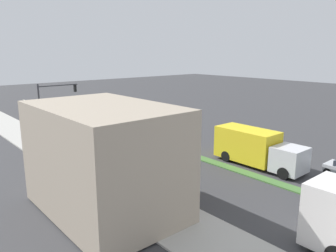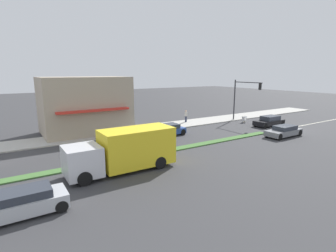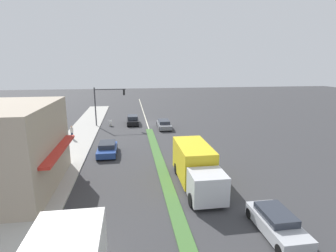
{
  "view_description": "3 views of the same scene",
  "coord_description": "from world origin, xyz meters",
  "px_view_note": "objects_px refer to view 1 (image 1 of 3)",
  "views": [
    {
      "loc": [
        19.84,
        36.29,
        9.06
      ],
      "look_at": [
        -1.27,
        11.81,
        1.72
      ],
      "focal_mm": 35.0,
      "sensor_mm": 36.0,
      "label": 1
    },
    {
      "loc": [
        -18.45,
        28.58,
        6.74
      ],
      "look_at": [
        0.11,
        16.67,
        2.2
      ],
      "focal_mm": 28.0,
      "sensor_mm": 36.0,
      "label": 2
    },
    {
      "loc": [
        2.62,
        39.7,
        8.93
      ],
      "look_at": [
        -1.68,
        10.82,
        2.06
      ],
      "focal_mm": 28.0,
      "sensor_mm": 36.0,
      "label": 3
    }
  ],
  "objects_px": {
    "warning_aframe_sign": "(60,130)",
    "suv_grey": "(129,123)",
    "coupe_blue": "(127,153)",
    "suv_black": "(83,123)",
    "delivery_truck": "(256,148)",
    "pedestrian": "(47,144)",
    "traffic_signal_main": "(52,100)"
  },
  "relations": [
    {
      "from": "traffic_signal_main",
      "to": "coupe_blue",
      "type": "height_order",
      "value": "traffic_signal_main"
    },
    {
      "from": "pedestrian",
      "to": "suv_black",
      "type": "bearing_deg",
      "value": -133.81
    },
    {
      "from": "pedestrian",
      "to": "suv_grey",
      "type": "xyz_separation_m",
      "value": [
        -11.82,
        -4.25,
        -0.4
      ]
    },
    {
      "from": "pedestrian",
      "to": "suv_black",
      "type": "xyz_separation_m",
      "value": [
        -7.42,
        -7.74,
        -0.36
      ]
    },
    {
      "from": "delivery_truck",
      "to": "warning_aframe_sign",
      "type": "bearing_deg",
      "value": -69.64
    },
    {
      "from": "warning_aframe_sign",
      "to": "suv_grey",
      "type": "xyz_separation_m",
      "value": [
        -7.75,
        2.65,
        0.15
      ]
    },
    {
      "from": "traffic_signal_main",
      "to": "coupe_blue",
      "type": "xyz_separation_m",
      "value": [
        -1.12,
        12.94,
        -3.31
      ]
    },
    {
      "from": "coupe_blue",
      "to": "suv_black",
      "type": "height_order",
      "value": "suv_black"
    },
    {
      "from": "delivery_truck",
      "to": "suv_grey",
      "type": "bearing_deg",
      "value": -90.0
    },
    {
      "from": "coupe_blue",
      "to": "suv_black",
      "type": "relative_size",
      "value": 0.96
    },
    {
      "from": "suv_grey",
      "to": "warning_aframe_sign",
      "type": "bearing_deg",
      "value": -18.85
    },
    {
      "from": "warning_aframe_sign",
      "to": "delivery_truck",
      "type": "relative_size",
      "value": 0.11
    },
    {
      "from": "traffic_signal_main",
      "to": "suv_grey",
      "type": "height_order",
      "value": "traffic_signal_main"
    },
    {
      "from": "warning_aframe_sign",
      "to": "suv_black",
      "type": "bearing_deg",
      "value": -165.88
    },
    {
      "from": "delivery_truck",
      "to": "coupe_blue",
      "type": "height_order",
      "value": "delivery_truck"
    },
    {
      "from": "suv_grey",
      "to": "pedestrian",
      "type": "bearing_deg",
      "value": 19.77
    },
    {
      "from": "traffic_signal_main",
      "to": "suv_black",
      "type": "distance_m",
      "value": 5.18
    },
    {
      "from": "traffic_signal_main",
      "to": "suv_black",
      "type": "xyz_separation_m",
      "value": [
        -3.92,
        -0.8,
        -3.28
      ]
    },
    {
      "from": "warning_aframe_sign",
      "to": "pedestrian",
      "type": "bearing_deg",
      "value": 59.43
    },
    {
      "from": "delivery_truck",
      "to": "suv_black",
      "type": "relative_size",
      "value": 1.77
    },
    {
      "from": "suv_black",
      "to": "suv_grey",
      "type": "bearing_deg",
      "value": 141.59
    },
    {
      "from": "warning_aframe_sign",
      "to": "delivery_truck",
      "type": "distance_m",
      "value": 22.3
    },
    {
      "from": "traffic_signal_main",
      "to": "warning_aframe_sign",
      "type": "xyz_separation_m",
      "value": [
        -0.57,
        0.04,
        -3.47
      ]
    },
    {
      "from": "traffic_signal_main",
      "to": "pedestrian",
      "type": "xyz_separation_m",
      "value": [
        3.5,
        6.94,
        -2.92
      ]
    },
    {
      "from": "coupe_blue",
      "to": "suv_black",
      "type": "distance_m",
      "value": 14.02
    },
    {
      "from": "traffic_signal_main",
      "to": "suv_black",
      "type": "height_order",
      "value": "traffic_signal_main"
    },
    {
      "from": "pedestrian",
      "to": "coupe_blue",
      "type": "relative_size",
      "value": 0.4
    },
    {
      "from": "warning_aframe_sign",
      "to": "suv_grey",
      "type": "distance_m",
      "value": 8.19
    },
    {
      "from": "warning_aframe_sign",
      "to": "coupe_blue",
      "type": "height_order",
      "value": "coupe_blue"
    },
    {
      "from": "warning_aframe_sign",
      "to": "delivery_truck",
      "type": "xyz_separation_m",
      "value": [
        -7.75,
        20.88,
        1.04
      ]
    },
    {
      "from": "pedestrian",
      "to": "warning_aframe_sign",
      "type": "distance_m",
      "value": 8.03
    },
    {
      "from": "traffic_signal_main",
      "to": "warning_aframe_sign",
      "type": "relative_size",
      "value": 6.69
    }
  ]
}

